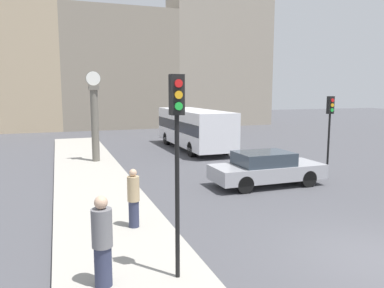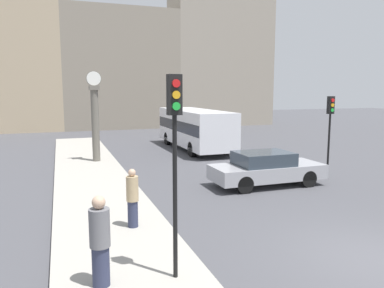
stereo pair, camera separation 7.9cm
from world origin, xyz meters
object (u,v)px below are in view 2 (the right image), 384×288
object	(u,v)px
bus_distant	(194,127)
traffic_light_far	(330,120)
sedan_car	(266,168)
pedestrian_tan_coat	(132,198)
pedestrian_grey_jacket	(100,241)
street_clock	(95,119)
traffic_light_near	(175,136)

from	to	relation	value
bus_distant	traffic_light_far	xyz separation A→B (m)	(2.70, -9.84, 1.10)
sedan_car	traffic_light_far	world-z (taller)	traffic_light_far
traffic_light_far	pedestrian_tan_coat	distance (m)	10.04
bus_distant	pedestrian_grey_jacket	xyz separation A→B (m)	(-7.75, -16.17, -0.46)
traffic_light_far	street_clock	bearing A→B (deg)	143.33
street_clock	traffic_light_near	bearing A→B (deg)	-88.78
traffic_light_near	pedestrian_tan_coat	size ratio (longest dim) A/B	2.47
pedestrian_grey_jacket	traffic_light_near	bearing A→B (deg)	-6.49
sedan_car	street_clock	xyz separation A→B (m)	(-6.10, 7.08, 1.67)
traffic_light_near	pedestrian_tan_coat	distance (m)	3.70
traffic_light_far	sedan_car	bearing A→B (deg)	-177.22
sedan_car	traffic_light_near	size ratio (longest dim) A/B	1.15
traffic_light_far	pedestrian_tan_coat	xyz separation A→B (m)	(-9.30, -3.42, -1.64)
street_clock	pedestrian_tan_coat	distance (m)	10.45
street_clock	pedestrian_tan_coat	world-z (taller)	street_clock
traffic_light_near	traffic_light_far	world-z (taller)	traffic_light_near
traffic_light_near	traffic_light_far	bearing A→B (deg)	35.76
traffic_light_near	pedestrian_grey_jacket	distance (m)	2.45
traffic_light_far	pedestrian_tan_coat	bearing A→B (deg)	-159.79
bus_distant	pedestrian_tan_coat	size ratio (longest dim) A/B	5.29
bus_distant	traffic_light_far	distance (m)	10.26
street_clock	traffic_light_far	bearing A→B (deg)	-36.67
traffic_light_near	bus_distant	bearing A→B (deg)	68.86
sedan_car	bus_distant	size ratio (longest dim) A/B	0.54
traffic_light_far	street_clock	xyz separation A→B (m)	(-9.30, 6.93, -0.22)
bus_distant	pedestrian_grey_jacket	world-z (taller)	bus_distant
pedestrian_tan_coat	pedestrian_grey_jacket	distance (m)	3.13
street_clock	pedestrian_grey_jacket	bearing A→B (deg)	-94.97
sedan_car	traffic_light_near	bearing A→B (deg)	-132.54
traffic_light_far	street_clock	distance (m)	11.60
pedestrian_grey_jacket	traffic_light_far	bearing A→B (deg)	31.19
traffic_light_far	pedestrian_tan_coat	size ratio (longest dim) A/B	2.24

